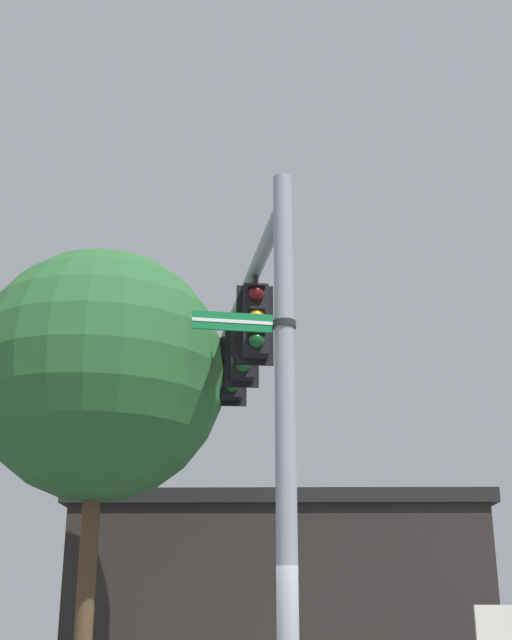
# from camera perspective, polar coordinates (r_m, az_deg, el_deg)

# --- Properties ---
(signal_pole) EXTENTS (0.24, 0.24, 7.20)m
(signal_pole) POSITION_cam_1_polar(r_m,az_deg,el_deg) (9.55, 2.03, -9.67)
(signal_pole) COLOR gray
(signal_pole) RESTS_ON ground
(mast_arm) EXTENTS (0.71, 5.11, 0.20)m
(mast_arm) POSITION_cam_1_polar(r_m,az_deg,el_deg) (12.87, -0.43, 2.51)
(mast_arm) COLOR gray
(traffic_light_nearest_pole) EXTENTS (0.54, 0.49, 1.31)m
(traffic_light_nearest_pole) POSITION_cam_1_polar(r_m,az_deg,el_deg) (12.07, -0.02, -0.02)
(traffic_light_nearest_pole) COLOR black
(traffic_light_mid_inner) EXTENTS (0.54, 0.49, 1.31)m
(traffic_light_mid_inner) POSITION_cam_1_polar(r_m,az_deg,el_deg) (13.22, -0.92, -1.78)
(traffic_light_mid_inner) COLOR black
(traffic_light_mid_outer) EXTENTS (0.54, 0.49, 1.31)m
(traffic_light_mid_outer) POSITION_cam_1_polar(r_m,az_deg,el_deg) (14.38, -1.67, -3.26)
(traffic_light_mid_outer) COLOR black
(street_name_sign) EXTENTS (1.23, 0.28, 0.22)m
(street_name_sign) POSITION_cam_1_polar(r_m,az_deg,el_deg) (9.91, 0.12, -0.21)
(street_name_sign) COLOR #147238
(storefront_building) EXTENTS (9.37, 6.79, 4.50)m
(storefront_building) POSITION_cam_1_polar(r_m,az_deg,el_deg) (20.02, 1.50, -18.71)
(storefront_building) COLOR #282321
(storefront_building) RESTS_ON ground
(tree_by_storefront) EXTENTS (4.31, 4.31, 8.07)m
(tree_by_storefront) POSITION_cam_1_polar(r_m,az_deg,el_deg) (14.70, -10.50, -3.68)
(tree_by_storefront) COLOR #4C3823
(tree_by_storefront) RESTS_ON ground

